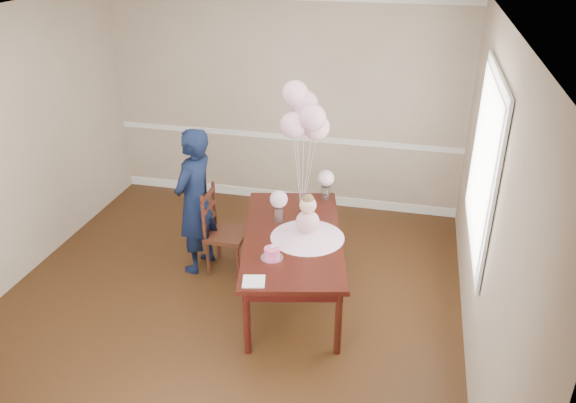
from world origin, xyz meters
The scene contains 50 objects.
floor centered at (0.00, 0.00, 0.00)m, with size 4.50×5.00×0.00m, color black.
ceiling centered at (0.00, 0.00, 2.70)m, with size 4.50×5.00×0.02m, color white.
wall_back centered at (0.00, 2.50, 1.35)m, with size 4.50×0.02×2.70m, color tan.
wall_front centered at (0.00, -2.50, 1.35)m, with size 4.50×0.02×2.70m, color tan.
wall_right centered at (2.25, 0.00, 1.35)m, with size 0.02×5.00×2.70m, color tan.
chair_rail_trim centered at (0.00, 2.49, 0.90)m, with size 4.50×0.02×0.07m, color white.
baseboard_trim centered at (0.00, 2.49, 0.06)m, with size 4.50×0.02×0.12m, color white.
window_frame centered at (2.23, 0.50, 1.55)m, with size 0.02×1.66×1.56m, color white.
window_blinds centered at (2.21, 0.50, 1.55)m, with size 0.01×1.50×1.40m, color silver.
dining_table_top centered at (0.59, 0.40, 0.67)m, with size 0.93×1.85×0.05m, color black.
table_apron centered at (0.59, 0.40, 0.60)m, with size 0.83×1.76×0.09m, color black.
table_leg_fl centered at (0.40, -0.52, 0.32)m, with size 0.06×0.06×0.65m, color black.
table_leg_fr centered at (1.16, -0.34, 0.32)m, with size 0.06×0.06×0.65m, color black.
table_leg_bl centered at (0.03, 1.14, 0.32)m, with size 0.06×0.06×0.65m, color black.
table_leg_br centered at (0.79, 1.32, 0.32)m, with size 0.06×0.06×0.65m, color black.
baby_skirt centered at (0.74, 0.39, 0.74)m, with size 0.70×0.70×0.09m, color #F6B5DC.
baby_torso centered at (0.74, 0.39, 0.86)m, with size 0.22×0.22×0.22m, color pink.
baby_head centered at (0.74, 0.39, 1.04)m, with size 0.16×0.16×0.16m, color beige.
baby_hair centered at (0.74, 0.39, 1.09)m, with size 0.11×0.11×0.11m, color brown.
cake_platter centered at (0.51, -0.05, 0.70)m, with size 0.20×0.20×0.01m, color silver.
birthday_cake centered at (0.51, -0.05, 0.75)m, with size 0.14×0.14×0.09m, color #E44886.
cake_flower_a centered at (0.51, -0.05, 0.81)m, with size 0.03×0.03×0.03m, color white.
cake_flower_b centered at (0.53, -0.02, 0.81)m, with size 0.03×0.03×0.03m, color white.
rose_vase_near centered at (0.40, 0.64, 0.77)m, with size 0.09×0.09×0.15m, color silver.
roses_near centered at (0.40, 0.64, 0.93)m, with size 0.18×0.18×0.18m, color beige.
rose_vase_far centered at (0.76, 1.25, 0.77)m, with size 0.09×0.09×0.15m, color silver.
roses_far centered at (0.76, 1.25, 0.93)m, with size 0.18×0.18×0.18m, color #F9D1D9.
napkin centered at (0.45, -0.44, 0.70)m, with size 0.19×0.19×0.01m, color white.
balloon_weight centered at (0.57, 0.92, 0.70)m, with size 0.04×0.04×0.02m, color silver.
balloon_a centered at (0.48, 0.90, 1.62)m, with size 0.26×0.26×0.26m, color #F9B0C8.
balloon_b centered at (0.67, 0.89, 1.71)m, with size 0.26×0.26×0.26m, color #F1AAC4.
balloon_c centered at (0.57, 1.01, 1.81)m, with size 0.26×0.26×0.26m, color #E09FC1.
balloon_d centered at (0.48, 1.01, 1.90)m, with size 0.26×0.26×0.26m, color #FFB4D3.
balloon_e centered at (0.69, 1.02, 1.57)m, with size 0.26×0.26×0.26m, color #FFB4CB.
balloon_ribbon_a centered at (0.53, 0.91, 1.09)m, with size 0.00×0.00×0.78m, color white.
balloon_ribbon_b centered at (0.62, 0.90, 1.14)m, with size 0.00×0.00×0.87m, color white.
balloon_ribbon_c centered at (0.57, 0.96, 1.18)m, with size 0.00×0.00×0.96m, color white.
balloon_ribbon_d centered at (0.52, 0.96, 1.23)m, with size 0.00×0.00×1.06m, color white.
balloon_ribbon_e centered at (0.63, 0.97, 1.07)m, with size 0.00×0.00×0.73m, color white.
dining_chair_seat centered at (-0.19, 0.72, 0.41)m, with size 0.40×0.40×0.05m, color #391A0F.
chair_leg_fl centered at (-0.36, 0.56, 0.20)m, with size 0.04×0.04×0.39m, color #34170E.
chair_leg_fr centered at (-0.03, 0.56, 0.20)m, with size 0.04×0.04×0.39m, color #3C1510.
chair_leg_bl centered at (-0.36, 0.89, 0.20)m, with size 0.04×0.04×0.39m, color #3D1D10.
chair_leg_br centered at (-0.03, 0.89, 0.20)m, with size 0.04×0.04×0.39m, color #39180F.
chair_back_post_l centered at (-0.38, 0.56, 0.68)m, with size 0.04×0.04×0.51m, color #3B1A10.
chair_back_post_r centered at (-0.38, 0.89, 0.68)m, with size 0.04×0.04×0.51m, color #34130E.
chair_slat_low centered at (-0.38, 0.72, 0.57)m, with size 0.03×0.37×0.05m, color #371E0F.
chair_slat_mid centered at (-0.38, 0.72, 0.71)m, with size 0.03×0.37×0.05m, color #3C1510.
chair_slat_top centered at (-0.38, 0.72, 0.86)m, with size 0.03×0.37×0.05m, color #33130D.
woman centered at (-0.50, 0.68, 0.79)m, with size 0.57×0.38×1.58m, color black.
Camera 1 is at (1.61, -4.14, 3.37)m, focal length 35.00 mm.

